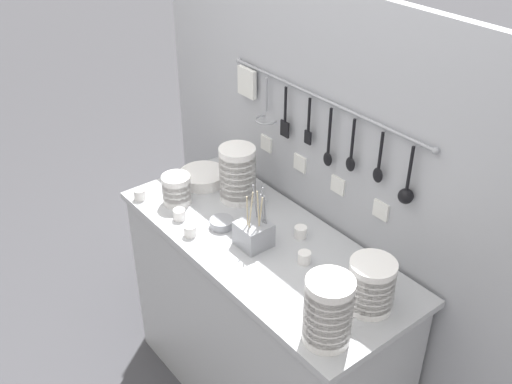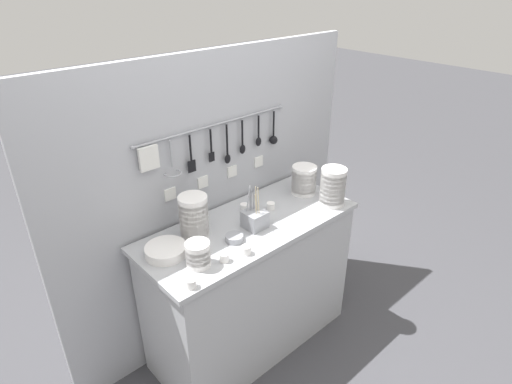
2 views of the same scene
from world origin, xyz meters
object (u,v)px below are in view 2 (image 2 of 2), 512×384
at_px(cutlery_caddy, 255,218).
at_px(cup_edge_near, 244,207).
at_px(bowl_stack_tall_left, 333,187).
at_px(cup_by_caddy, 224,257).
at_px(cup_front_right, 246,250).
at_px(bowl_stack_short_front, 304,180).
at_px(steel_mixing_bowl, 234,238).
at_px(plate_stack, 166,250).
at_px(bowl_stack_wide_centre, 198,254).
at_px(cup_edge_far, 271,206).
at_px(cup_front_left, 191,283).
at_px(bowl_stack_back_corner, 194,217).

relative_size(cutlery_caddy, cup_edge_near, 5.14).
distance_m(bowl_stack_tall_left, cup_edge_near, 0.57).
bearing_deg(cup_by_caddy, cup_front_right, -12.40).
distance_m(bowl_stack_short_front, cup_by_caddy, 0.90).
relative_size(bowl_stack_short_front, cup_by_caddy, 3.74).
bearing_deg(cup_by_caddy, steel_mixing_bowl, 34.91).
bearing_deg(bowl_stack_tall_left, cutlery_caddy, 166.84).
bearing_deg(cutlery_caddy, cup_front_right, -142.27).
bearing_deg(cup_edge_near, plate_stack, -173.42).
xyz_separation_m(bowl_stack_tall_left, plate_stack, (-1.07, 0.24, -0.10)).
bearing_deg(bowl_stack_short_front, cup_edge_near, 169.44).
height_order(bowl_stack_wide_centre, steel_mixing_bowl, bowl_stack_wide_centre).
xyz_separation_m(bowl_stack_tall_left, cup_by_caddy, (-0.88, -0.01, -0.10)).
xyz_separation_m(plate_stack, cup_front_right, (0.32, -0.28, -0.00)).
bearing_deg(bowl_stack_wide_centre, cup_edge_near, 25.91).
xyz_separation_m(cup_edge_far, cup_edge_near, (-0.13, 0.10, 0.00)).
xyz_separation_m(bowl_stack_wide_centre, cup_by_caddy, (0.12, -0.06, -0.04)).
xyz_separation_m(bowl_stack_wide_centre, cup_edge_far, (0.66, 0.16, -0.04)).
distance_m(plate_stack, cup_edge_far, 0.74).
height_order(cup_front_right, cup_front_left, same).
height_order(cup_by_caddy, cup_front_right, same).
distance_m(bowl_stack_short_front, steel_mixing_bowl, 0.72).
distance_m(bowl_stack_short_front, cup_edge_far, 0.33).
distance_m(bowl_stack_back_corner, plate_stack, 0.24).
height_order(bowl_stack_back_corner, steel_mixing_bowl, bowl_stack_back_corner).
height_order(bowl_stack_tall_left, cup_front_right, bowl_stack_tall_left).
distance_m(bowl_stack_back_corner, cutlery_caddy, 0.36).
height_order(bowl_stack_short_front, plate_stack, bowl_stack_short_front).
height_order(plate_stack, cutlery_caddy, cutlery_caddy).
distance_m(bowl_stack_tall_left, cup_front_right, 0.76).
height_order(cutlery_caddy, cup_by_caddy, cutlery_caddy).
bearing_deg(bowl_stack_short_front, cup_front_right, -160.32).
bearing_deg(cup_front_left, bowl_stack_wide_centre, 42.79).
height_order(steel_mixing_bowl, cup_edge_near, cup_edge_near).
relative_size(bowl_stack_short_front, plate_stack, 0.87).
distance_m(plate_stack, cup_edge_near, 0.61).
bearing_deg(cup_front_right, bowl_stack_back_corner, 107.85).
distance_m(bowl_stack_wide_centre, plate_stack, 0.21).
relative_size(plate_stack, cup_edge_far, 4.29).
bearing_deg(steel_mixing_bowl, cup_edge_near, 39.47).
xyz_separation_m(bowl_stack_back_corner, cup_by_caddy, (-0.02, -0.29, -0.10)).
bearing_deg(bowl_stack_wide_centre, steel_mixing_bowl, 9.58).
xyz_separation_m(plate_stack, cup_edge_far, (0.74, -0.03, -0.00)).
xyz_separation_m(cup_by_caddy, cup_front_left, (-0.24, -0.05, 0.00)).
relative_size(bowl_stack_short_front, bowl_stack_tall_left, 0.78).
height_order(bowl_stack_short_front, bowl_stack_wide_centre, bowl_stack_short_front).
bearing_deg(cup_by_caddy, cup_edge_near, 37.81).
relative_size(bowl_stack_short_front, bowl_stack_back_corner, 0.76).
bearing_deg(bowl_stack_back_corner, cup_front_left, -127.46).
bearing_deg(plate_stack, steel_mixing_bowl, -22.05).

